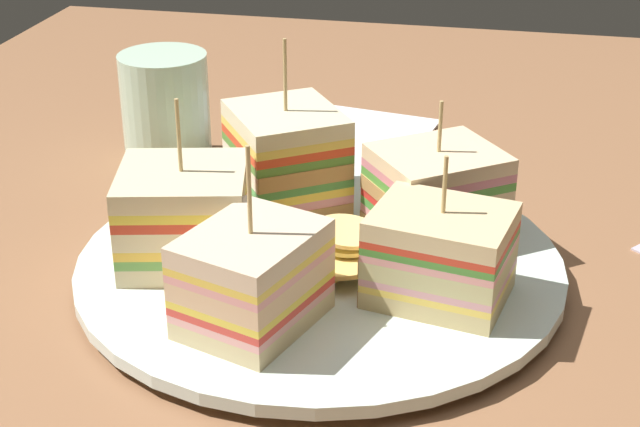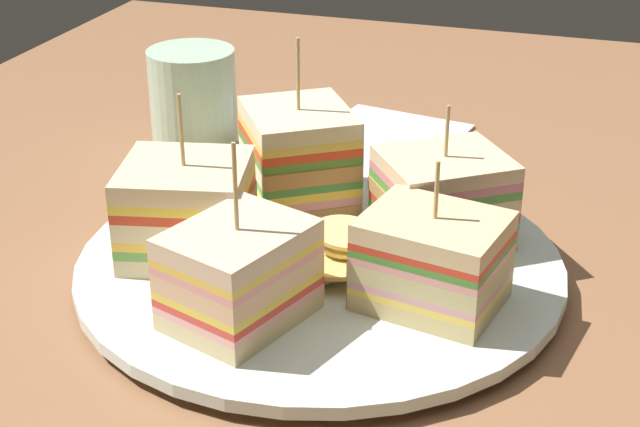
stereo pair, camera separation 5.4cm
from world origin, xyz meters
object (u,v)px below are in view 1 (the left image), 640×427
at_px(drinking_glass, 166,116).
at_px(sandwich_wedge_1, 439,255).
at_px(sandwich_wedge_3, 287,158).
at_px(sandwich_wedge_4, 185,216).
at_px(plate, 320,266).
at_px(chip_pile, 336,253).
at_px(sandwich_wedge_0, 253,278).
at_px(napkin, 352,140).
at_px(sandwich_wedge_2, 436,193).

bearing_deg(drinking_glass, sandwich_wedge_1, -129.01).
height_order(sandwich_wedge_3, drinking_glass, sandwich_wedge_3).
distance_m(sandwich_wedge_3, sandwich_wedge_4, 0.10).
bearing_deg(drinking_glass, plate, -135.13).
distance_m(sandwich_wedge_1, sandwich_wedge_3, 0.15).
height_order(chip_pile, drinking_glass, drinking_glass).
bearing_deg(chip_pile, sandwich_wedge_0, 154.24).
relative_size(napkin, drinking_glass, 1.68).
distance_m(sandwich_wedge_4, drinking_glass, 0.19).
relative_size(sandwich_wedge_0, sandwich_wedge_1, 1.20).
xyz_separation_m(sandwich_wedge_1, sandwich_wedge_2, (0.08, 0.01, 0.00)).
height_order(sandwich_wedge_0, chip_pile, sandwich_wedge_0).
relative_size(sandwich_wedge_0, drinking_glass, 1.20).
bearing_deg(sandwich_wedge_0, sandwich_wedge_2, -14.52).
bearing_deg(sandwich_wedge_3, sandwich_wedge_0, -27.18).
distance_m(sandwich_wedge_2, chip_pile, 0.08).
height_order(sandwich_wedge_0, drinking_glass, sandwich_wedge_0).
relative_size(sandwich_wedge_2, napkin, 0.67).
distance_m(plate, chip_pile, 0.02).
height_order(plate, sandwich_wedge_0, sandwich_wedge_0).
bearing_deg(sandwich_wedge_2, sandwich_wedge_4, -11.22).
relative_size(sandwich_wedge_3, drinking_glass, 1.33).
xyz_separation_m(sandwich_wedge_0, sandwich_wedge_4, (0.06, 0.06, 0.00)).
bearing_deg(sandwich_wedge_1, napkin, -58.37).
relative_size(sandwich_wedge_1, chip_pile, 1.14).
bearing_deg(sandwich_wedge_4, chip_pile, -8.94).
relative_size(sandwich_wedge_2, drinking_glass, 1.14).
height_order(plate, sandwich_wedge_2, sandwich_wedge_2).
relative_size(sandwich_wedge_1, sandwich_wedge_2, 0.88).
bearing_deg(sandwich_wedge_4, drinking_glass, 100.58).
bearing_deg(sandwich_wedge_4, sandwich_wedge_1, -17.68).
xyz_separation_m(sandwich_wedge_3, drinking_glass, (0.08, 0.12, -0.01)).
relative_size(sandwich_wedge_3, napkin, 0.79).
height_order(sandwich_wedge_2, sandwich_wedge_4, sandwich_wedge_4).
bearing_deg(sandwich_wedge_2, napkin, -100.33).
bearing_deg(sandwich_wedge_1, plate, -11.18).
bearing_deg(napkin, plate, -174.57).
bearing_deg(sandwich_wedge_2, chip_pile, 12.97).
relative_size(sandwich_wedge_2, chip_pile, 1.29).
xyz_separation_m(plate, chip_pile, (-0.01, -0.01, 0.02)).
bearing_deg(sandwich_wedge_0, sandwich_wedge_3, 25.94).
relative_size(plate, sandwich_wedge_4, 2.88).
relative_size(sandwich_wedge_0, sandwich_wedge_2, 1.06).
distance_m(sandwich_wedge_1, chip_pile, 0.07).
bearing_deg(chip_pile, napkin, 8.14).
bearing_deg(chip_pile, sandwich_wedge_3, 31.41).
height_order(sandwich_wedge_0, sandwich_wedge_4, same).
height_order(sandwich_wedge_2, chip_pile, sandwich_wedge_2).
bearing_deg(sandwich_wedge_4, sandwich_wedge_2, 12.02).
height_order(sandwich_wedge_4, napkin, sandwich_wedge_4).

